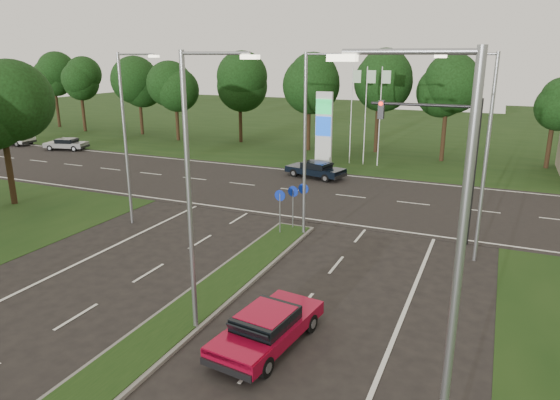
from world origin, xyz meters
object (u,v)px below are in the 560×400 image
at_px(red_sedan, 267,327).
at_px(navy_sedan, 316,169).
at_px(far_car_a, 66,144).
at_px(far_car_b, 14,139).

xyz_separation_m(red_sedan, navy_sedan, (-6.28, 21.90, -0.00)).
distance_m(navy_sedan, far_car_a, 26.03).
distance_m(red_sedan, far_car_a, 39.59).
relative_size(red_sedan, navy_sedan, 0.98).
xyz_separation_m(navy_sedan, far_car_b, (-33.22, 1.01, 0.01)).
bearing_deg(far_car_b, navy_sedan, -94.35).
bearing_deg(navy_sedan, red_sedan, -150.97).
xyz_separation_m(red_sedan, far_car_a, (-32.29, 22.91, -0.04)).
xyz_separation_m(far_car_a, far_car_b, (-7.21, -0.00, 0.05)).
xyz_separation_m(navy_sedan, far_car_a, (-26.02, 1.01, -0.04)).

